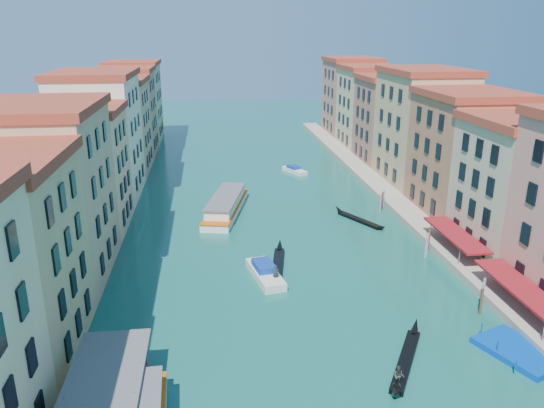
# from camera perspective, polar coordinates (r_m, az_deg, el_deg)

# --- Properties ---
(left_bank_palazzos) EXTENTS (12.80, 128.40, 21.00)m
(left_bank_palazzos) POSITION_cam_1_polar(r_m,az_deg,el_deg) (87.62, -18.77, 5.72)
(left_bank_palazzos) COLOR beige
(left_bank_palazzos) RESTS_ON ground
(right_bank_palazzos) EXTENTS (12.80, 128.40, 21.00)m
(right_bank_palazzos) POSITION_cam_1_polar(r_m,az_deg,el_deg) (94.05, 17.12, 6.71)
(right_bank_palazzos) COLOR #99473F
(right_bank_palazzos) RESTS_ON ground
(quay) EXTENTS (4.00, 140.00, 1.00)m
(quay) POSITION_cam_1_polar(r_m,az_deg,el_deg) (93.33, 12.10, 1.17)
(quay) COLOR #A39884
(quay) RESTS_ON ground
(restaurant_awnings) EXTENTS (3.20, 44.55, 3.12)m
(restaurant_awnings) POSITION_cam_1_polar(r_m,az_deg,el_deg) (57.28, 26.01, -8.78)
(restaurant_awnings) COLOR maroon
(restaurant_awnings) RESTS_ON ground
(mooring_poles_right) EXTENTS (1.44, 54.24, 3.20)m
(mooring_poles_right) POSITION_cam_1_polar(r_m,az_deg,el_deg) (60.93, 20.44, -8.18)
(mooring_poles_right) COLOR #51301C
(mooring_poles_right) RESTS_ON ground
(vaporetto_far) EXTENTS (8.14, 18.75, 2.72)m
(vaporetto_far) POSITION_cam_1_polar(r_m,az_deg,el_deg) (83.11, -4.98, -0.08)
(vaporetto_far) COLOR white
(vaporetto_far) RESTS_ON ground
(gondola_fore) EXTENTS (3.34, 13.20, 2.64)m
(gondola_fore) POSITION_cam_1_polar(r_m,az_deg,el_deg) (63.76, 0.62, -6.60)
(gondola_fore) COLOR black
(gondola_fore) RESTS_ON ground
(gondola_right) EXTENTS (6.89, 11.14, 2.45)m
(gondola_right) POSITION_cam_1_polar(r_m,az_deg,el_deg) (48.39, 14.17, -15.94)
(gondola_right) COLOR black
(gondola_right) RESTS_ON ground
(gondola_far) EXTENTS (5.93, 10.16, 1.57)m
(gondola_far) POSITION_cam_1_polar(r_m,az_deg,el_deg) (80.28, 9.27, -1.60)
(gondola_far) COLOR black
(gondola_far) RESTS_ON ground
(motorboat_mid) EXTENTS (4.03, 8.38, 1.67)m
(motorboat_mid) POSITION_cam_1_polar(r_m,az_deg,el_deg) (61.55, -0.76, -7.35)
(motorboat_mid) COLOR silver
(motorboat_mid) RESTS_ON ground
(motorboat_far) EXTENTS (4.54, 6.64, 1.32)m
(motorboat_far) POSITION_cam_1_polar(r_m,az_deg,el_deg) (106.64, 2.42, 3.70)
(motorboat_far) COLOR silver
(motorboat_far) RESTS_ON ground
(blue_dock) EXTENTS (6.87, 8.09, 0.57)m
(blue_dock) POSITION_cam_1_polar(r_m,az_deg,el_deg) (53.08, 25.01, -14.16)
(blue_dock) COLOR #003EA9
(blue_dock) RESTS_ON ground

